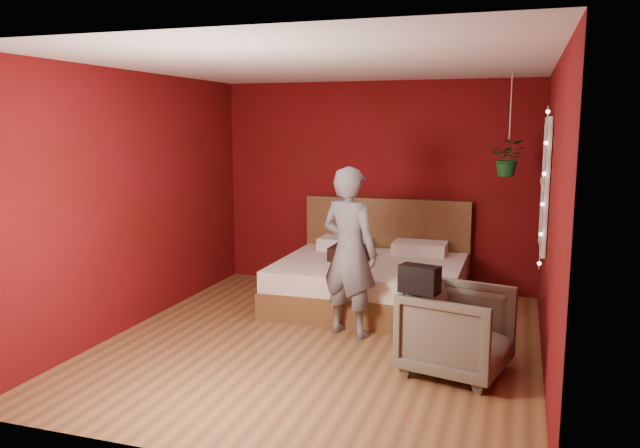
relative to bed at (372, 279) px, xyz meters
The scene contains 10 objects.
floor 1.45m from the bed, 96.33° to the right, with size 4.50×4.50×0.00m, color olive.
room_walls 1.98m from the bed, 96.33° to the right, with size 4.04×4.54×2.62m.
window 2.23m from the bed, 15.76° to the right, with size 0.05×0.97×1.27m.
fairy_lights 2.39m from the bed, 30.14° to the right, with size 0.04×0.04×1.45m.
bed is the anchor object (origin of this frame).
person 1.24m from the bed, 88.56° to the right, with size 0.61×0.40×1.67m, color slate.
armchair 2.12m from the bed, 57.27° to the right, with size 0.79×0.81×0.74m, color #62604D.
handbag 2.28m from the bed, 67.12° to the right, with size 0.31×0.16×0.22m, color black.
throw_pillow 0.39m from the bed, 168.02° to the right, with size 0.44×0.44×0.16m, color black.
hanging_plant 2.03m from the bed, ahead, with size 0.38×0.34×1.09m.
Camera 1 is at (1.75, -5.46, 2.07)m, focal length 35.00 mm.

